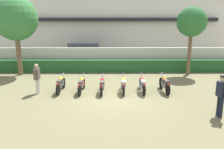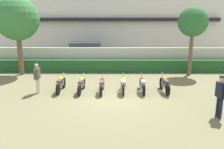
% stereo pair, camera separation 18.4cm
% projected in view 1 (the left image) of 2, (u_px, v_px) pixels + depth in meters
% --- Properties ---
extents(ground, '(60.00, 60.00, 0.00)m').
position_uv_depth(ground, '(112.00, 98.00, 11.38)').
color(ground, olive).
extents(building, '(25.16, 6.50, 7.37)m').
position_uv_depth(building, '(111.00, 22.00, 25.90)').
color(building, silver).
rests_on(building, ground).
extents(compound_wall, '(23.90, 0.30, 1.74)m').
position_uv_depth(compound_wall, '(111.00, 59.00, 17.85)').
color(compound_wall, beige).
rests_on(compound_wall, ground).
extents(hedge_row, '(19.12, 0.70, 0.92)m').
position_uv_depth(hedge_row, '(111.00, 66.00, 17.26)').
color(hedge_row, '#235628').
rests_on(hedge_row, ground).
extents(parked_car, '(4.56, 2.19, 1.89)m').
position_uv_depth(parked_car, '(86.00, 53.00, 20.70)').
color(parked_car, navy).
rests_on(parked_car, ground).
extents(tree_near_inspector, '(2.98, 2.98, 5.41)m').
position_uv_depth(tree_near_inspector, '(16.00, 19.00, 15.49)').
color(tree_near_inspector, brown).
rests_on(tree_near_inspector, ground).
extents(tree_far_side, '(2.04, 2.04, 4.72)m').
position_uv_depth(tree_far_side, '(192.00, 22.00, 15.70)').
color(tree_far_side, brown).
rests_on(tree_far_side, ground).
extents(motorcycle_in_row_0, '(0.60, 1.90, 0.96)m').
position_uv_depth(motorcycle_in_row_0, '(61.00, 84.00, 12.38)').
color(motorcycle_in_row_0, black).
rests_on(motorcycle_in_row_0, ground).
extents(motorcycle_in_row_1, '(0.60, 1.91, 0.96)m').
position_uv_depth(motorcycle_in_row_1, '(82.00, 84.00, 12.28)').
color(motorcycle_in_row_1, black).
rests_on(motorcycle_in_row_1, ground).
extents(motorcycle_in_row_2, '(0.60, 1.89, 0.94)m').
position_uv_depth(motorcycle_in_row_2, '(102.00, 85.00, 12.23)').
color(motorcycle_in_row_2, black).
rests_on(motorcycle_in_row_2, ground).
extents(motorcycle_in_row_3, '(0.60, 1.87, 0.96)m').
position_uv_depth(motorcycle_in_row_3, '(123.00, 84.00, 12.29)').
color(motorcycle_in_row_3, black).
rests_on(motorcycle_in_row_3, ground).
extents(motorcycle_in_row_4, '(0.60, 1.90, 0.95)m').
position_uv_depth(motorcycle_in_row_4, '(142.00, 84.00, 12.36)').
color(motorcycle_in_row_4, black).
rests_on(motorcycle_in_row_4, ground).
extents(motorcycle_in_row_5, '(0.60, 1.87, 0.97)m').
position_uv_depth(motorcycle_in_row_5, '(165.00, 84.00, 12.36)').
color(motorcycle_in_row_5, black).
rests_on(motorcycle_in_row_5, ground).
extents(inspector_person, '(0.22, 0.65, 1.60)m').
position_uv_depth(inspector_person, '(37.00, 76.00, 11.94)').
color(inspector_person, beige).
rests_on(inspector_person, ground).
extents(officer_0, '(0.25, 0.67, 1.69)m').
position_uv_depth(officer_0, '(221.00, 93.00, 8.98)').
color(officer_0, black).
rests_on(officer_0, ground).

